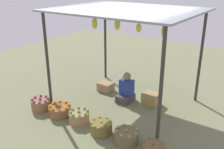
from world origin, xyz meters
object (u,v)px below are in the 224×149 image
at_px(basket_purple_onions, 41,104).
at_px(basket_green_apples, 79,117).
at_px(basket_potatoes, 127,136).
at_px(wooden_crate_near_vendor, 106,87).
at_px(basket_limes, 101,128).
at_px(basket_green_chilies, 153,149).
at_px(basket_oranges, 60,110).
at_px(vendor_person, 126,90).
at_px(wooden_crate_stacked_rear, 151,99).

bearing_deg(basket_purple_onions, basket_green_apples, 4.84).
distance_m(basket_potatoes, wooden_crate_near_vendor, 2.45).
height_order(basket_limes, basket_green_chilies, basket_limes).
bearing_deg(basket_green_chilies, basket_limes, -179.95).
distance_m(basket_oranges, basket_green_chilies, 2.39).
xyz_separation_m(vendor_person, basket_purple_onions, (-1.45, -1.57, -0.16)).
distance_m(basket_oranges, basket_limes, 1.22).
bearing_deg(vendor_person, basket_purple_onions, -132.57).
bearing_deg(basket_green_chilies, vendor_person, 134.85).
relative_size(basket_purple_onions, basket_potatoes, 0.93).
relative_size(vendor_person, basket_green_chilies, 1.93).
xyz_separation_m(basket_oranges, wooden_crate_stacked_rear, (1.48, 1.70, 0.02)).
bearing_deg(basket_green_chilies, wooden_crate_near_vendor, 143.07).
bearing_deg(wooden_crate_near_vendor, basket_limes, -56.52).
distance_m(basket_potatoes, basket_green_chilies, 0.58).
height_order(basket_limes, wooden_crate_near_vendor, basket_limes).
bearing_deg(vendor_person, wooden_crate_near_vendor, 164.79).
bearing_deg(basket_green_apples, wooden_crate_stacked_rear, 61.53).
xyz_separation_m(basket_limes, wooden_crate_near_vendor, (-1.16, 1.75, -0.01)).
distance_m(basket_green_apples, wooden_crate_stacked_rear, 1.91).
bearing_deg(basket_oranges, basket_green_apples, 2.77).
relative_size(basket_oranges, basket_green_apples, 1.15).
xyz_separation_m(basket_purple_onions, basket_oranges, (0.58, 0.07, -0.01)).
bearing_deg(basket_green_apples, vendor_person, 78.50).
bearing_deg(basket_limes, basket_green_chilies, 0.05).
relative_size(basket_limes, wooden_crate_stacked_rear, 1.17).
relative_size(vendor_person, basket_green_apples, 1.74).
bearing_deg(basket_purple_onions, wooden_crate_near_vendor, 70.38).
bearing_deg(basket_limes, wooden_crate_near_vendor, 123.48).
bearing_deg(wooden_crate_stacked_rear, wooden_crate_near_vendor, 179.26).
relative_size(vendor_person, basket_oranges, 1.51).
height_order(vendor_person, basket_limes, vendor_person).
height_order(vendor_person, basket_potatoes, vendor_person).
bearing_deg(vendor_person, basket_potatoes, -57.89).
relative_size(basket_purple_onions, basket_oranges, 0.86).
height_order(basket_oranges, basket_green_chilies, basket_oranges).
height_order(basket_oranges, wooden_crate_stacked_rear, basket_oranges).
distance_m(basket_purple_onions, wooden_crate_stacked_rear, 2.72).
relative_size(vendor_person, wooden_crate_stacked_rear, 2.03).
relative_size(basket_green_apples, basket_green_chilies, 1.11).
bearing_deg(wooden_crate_stacked_rear, vendor_person, -161.75).
height_order(basket_potatoes, basket_green_chilies, basket_potatoes).
height_order(basket_purple_onions, basket_green_apples, basket_purple_onions).
relative_size(basket_purple_onions, basket_green_chilies, 1.10).
relative_size(vendor_person, wooden_crate_near_vendor, 1.96).
bearing_deg(wooden_crate_near_vendor, basket_green_apples, -73.39).
height_order(basket_oranges, basket_green_apples, basket_green_apples).
distance_m(basket_purple_onions, basket_green_chilies, 2.97).
xyz_separation_m(basket_oranges, wooden_crate_near_vendor, (0.06, 1.72, -0.00)).
xyz_separation_m(basket_purple_onions, basket_limes, (1.80, 0.04, -0.01)).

